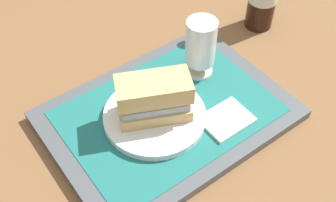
{
  "coord_description": "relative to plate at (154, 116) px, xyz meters",
  "views": [
    {
      "loc": [
        -0.3,
        -0.41,
        0.62
      ],
      "look_at": [
        0.0,
        0.0,
        0.05
      ],
      "focal_mm": 44.74,
      "sensor_mm": 36.0,
      "label": 1
    }
  ],
  "objects": [
    {
      "name": "napkin_folded",
      "position": [
        0.1,
        -0.08,
        -0.0
      ],
      "size": [
        0.09,
        0.07,
        0.01
      ],
      "primitive_type": "cube",
      "color": "white",
      "rests_on": "placemat"
    },
    {
      "name": "placemat",
      "position": [
        0.03,
        -0.0,
        -0.01
      ],
      "size": [
        0.38,
        0.27,
        0.0
      ],
      "primitive_type": "cube",
      "color": "#1E6B66",
      "rests_on": "tray"
    },
    {
      "name": "sandwich",
      "position": [
        0.0,
        -0.0,
        0.05
      ],
      "size": [
        0.14,
        0.11,
        0.08
      ],
      "rotation": [
        0.0,
        0.0,
        -0.44
      ],
      "color": "tan",
      "rests_on": "plate"
    },
    {
      "name": "tray",
      "position": [
        0.03,
        -0.0,
        -0.02
      ],
      "size": [
        0.44,
        0.32,
        0.02
      ],
      "primitive_type": "cube",
      "color": "#4C5156",
      "rests_on": "ground_plane"
    },
    {
      "name": "beer_glass",
      "position": [
        0.15,
        0.05,
        0.06
      ],
      "size": [
        0.06,
        0.06,
        0.12
      ],
      "color": "silver",
      "rests_on": "placemat"
    },
    {
      "name": "plate",
      "position": [
        0.0,
        0.0,
        0.0
      ],
      "size": [
        0.19,
        0.19,
        0.01
      ],
      "primitive_type": "cylinder",
      "color": "white",
      "rests_on": "placemat"
    },
    {
      "name": "ground_plane",
      "position": [
        0.03,
        -0.0,
        -0.03
      ],
      "size": [
        3.0,
        3.0,
        0.0
      ],
      "primitive_type": "plane",
      "color": "brown"
    }
  ]
}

